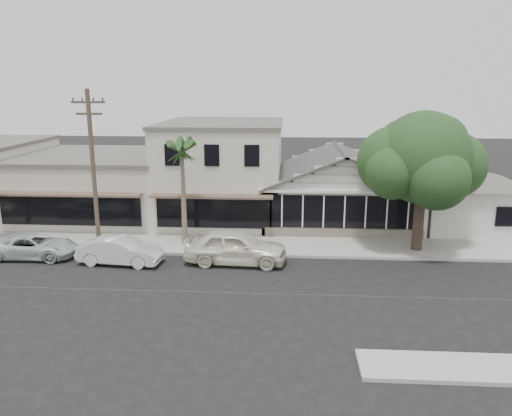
# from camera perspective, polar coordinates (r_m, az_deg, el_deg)

# --- Properties ---
(ground) EXTENTS (140.00, 140.00, 0.00)m
(ground) POSITION_cam_1_polar(r_m,az_deg,el_deg) (22.91, -0.47, -9.73)
(ground) COLOR black
(ground) RESTS_ON ground
(sidewalk_north) EXTENTS (90.00, 3.50, 0.15)m
(sidewalk_north) POSITION_cam_1_polar(r_m,az_deg,el_deg) (30.66, -14.66, -3.86)
(sidewalk_north) COLOR #9E9991
(sidewalk_north) RESTS_ON ground
(corner_shop) EXTENTS (10.40, 8.60, 5.10)m
(corner_shop) POSITION_cam_1_polar(r_m,az_deg,el_deg) (34.23, 9.42, 2.64)
(corner_shop) COLOR silver
(corner_shop) RESTS_ON ground
(side_cottage) EXTENTS (6.00, 6.00, 3.00)m
(side_cottage) POSITION_cam_1_polar(r_m,az_deg,el_deg) (35.32, 22.85, 0.22)
(side_cottage) COLOR silver
(side_cottage) RESTS_ON ground
(row_building_near) EXTENTS (8.00, 10.00, 6.50)m
(row_building_near) POSITION_cam_1_polar(r_m,az_deg,el_deg) (35.24, -3.79, 4.16)
(row_building_near) COLOR beige
(row_building_near) RESTS_ON ground
(row_building_midnear) EXTENTS (10.00, 10.00, 4.20)m
(row_building_midnear) POSITION_cam_1_polar(r_m,az_deg,el_deg) (37.67, -17.48, 2.40)
(row_building_midnear) COLOR #B8B4A5
(row_building_midnear) RESTS_ON ground
(utility_pole) EXTENTS (1.80, 0.24, 9.00)m
(utility_pole) POSITION_cam_1_polar(r_m,az_deg,el_deg) (28.51, -18.11, 4.34)
(utility_pole) COLOR brown
(utility_pole) RESTS_ON ground
(car_0) EXTENTS (5.47, 2.43, 1.83)m
(car_0) POSITION_cam_1_polar(r_m,az_deg,el_deg) (26.31, -2.34, -4.43)
(car_0) COLOR silver
(car_0) RESTS_ON ground
(car_1) EXTENTS (4.53, 1.93, 1.45)m
(car_1) POSITION_cam_1_polar(r_m,az_deg,el_deg) (27.23, -15.28, -4.71)
(car_1) COLOR silver
(car_1) RESTS_ON ground
(car_2) EXTENTS (4.66, 2.17, 1.29)m
(car_2) POSITION_cam_1_polar(r_m,az_deg,el_deg) (29.80, -24.03, -4.00)
(car_2) COLOR #B3C1BD
(car_2) RESTS_ON ground
(shade_tree) EXTENTS (7.11, 6.43, 7.89)m
(shade_tree) POSITION_cam_1_polar(r_m,az_deg,el_deg) (28.77, 18.35, 5.22)
(shade_tree) COLOR #3F2F26
(shade_tree) RESTS_ON ground
(palm_east) EXTENTS (2.55, 2.55, 6.72)m
(palm_east) POSITION_cam_1_polar(r_m,az_deg,el_deg) (28.27, -8.48, 6.67)
(palm_east) COLOR #726651
(palm_east) RESTS_ON ground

